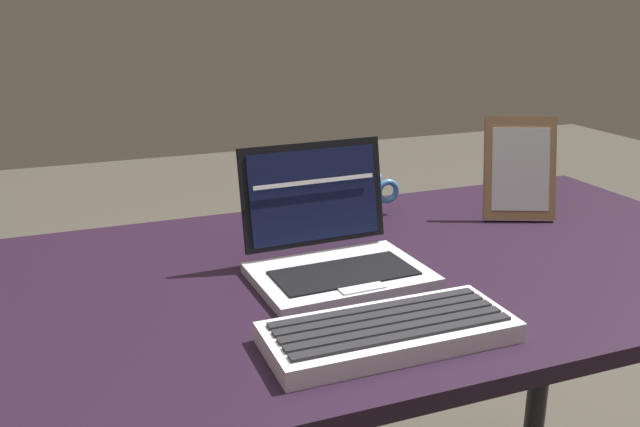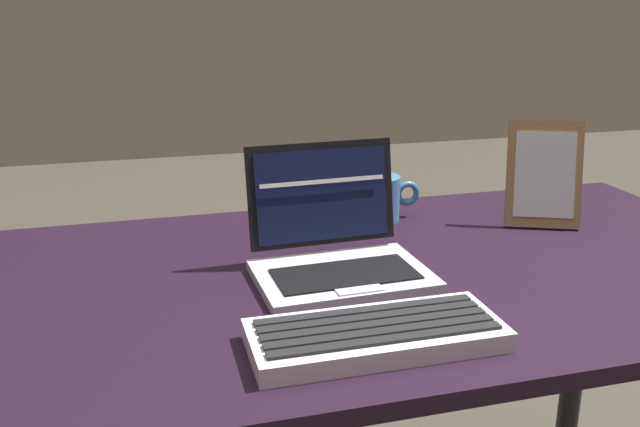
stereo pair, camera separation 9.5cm
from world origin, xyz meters
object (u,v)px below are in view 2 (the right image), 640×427
laptop_front (336,251)px  photo_frame (544,175)px  external_keyboard (376,334)px  coffee_mug (379,198)px

laptop_front → photo_frame: (0.44, 0.13, 0.06)m
external_keyboard → photo_frame: bearing=38.1°
photo_frame → coffee_mug: bearing=158.6°
laptop_front → coffee_mug: 0.29m
photo_frame → coffee_mug: 0.31m
external_keyboard → photo_frame: 0.58m
coffee_mug → photo_frame: bearing=-21.4°
laptop_front → external_keyboard: 0.23m
laptop_front → photo_frame: photo_frame is taller
laptop_front → coffee_mug: bearing=56.7°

